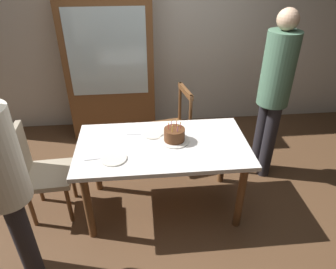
{
  "coord_description": "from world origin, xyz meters",
  "views": [
    {
      "loc": [
        -0.17,
        -2.32,
        2.3
      ],
      "look_at": [
        0.05,
        0.0,
        0.86
      ],
      "focal_mm": 32.91,
      "sensor_mm": 36.0,
      "label": 1
    }
  ],
  "objects": [
    {
      "name": "chair_spindle_back",
      "position": [
        0.15,
        0.75,
        0.46
      ],
      "size": [
        0.52,
        0.52,
        0.95
      ],
      "color": "brown",
      "rests_on": "ground"
    },
    {
      "name": "person_celebrant",
      "position": [
        -1.11,
        -0.66,
        0.96
      ],
      "size": [
        0.32,
        0.32,
        1.69
      ],
      "color": "#262328",
      "rests_on": "ground"
    },
    {
      "name": "fork_far_side",
      "position": [
        -0.24,
        0.19,
        0.76
      ],
      "size": [
        0.18,
        0.03,
        0.01
      ],
      "primitive_type": "cube",
      "rotation": [
        0.0,
        0.0,
        -0.09
      ],
      "color": "silver",
      "rests_on": "dining_table"
    },
    {
      "name": "dining_table",
      "position": [
        0.0,
        0.0,
        0.66
      ],
      "size": [
        1.56,
        0.85,
        0.76
      ],
      "color": "white",
      "rests_on": "ground"
    },
    {
      "name": "plate_far_side",
      "position": [
        -0.08,
        0.19,
        0.76
      ],
      "size": [
        0.22,
        0.22,
        0.01
      ],
      "primitive_type": "cylinder",
      "color": "silver",
      "rests_on": "dining_table"
    },
    {
      "name": "person_guest",
      "position": [
        1.19,
        0.47,
        1.05
      ],
      "size": [
        0.32,
        0.32,
        1.83
      ],
      "color": "#262328",
      "rests_on": "ground"
    },
    {
      "name": "chair_upholstered",
      "position": [
        -1.17,
        0.03,
        0.53
      ],
      "size": [
        0.47,
        0.46,
        0.95
      ],
      "color": "tan",
      "rests_on": "ground"
    },
    {
      "name": "back_wall",
      "position": [
        0.0,
        1.85,
        1.3
      ],
      "size": [
        6.4,
        0.1,
        2.6
      ],
      "primitive_type": "cube",
      "color": "beige",
      "rests_on": "ground"
    },
    {
      "name": "fork_near_celebrant",
      "position": [
        -0.59,
        -0.17,
        0.76
      ],
      "size": [
        0.18,
        0.04,
        0.01
      ],
      "primitive_type": "cube",
      "rotation": [
        0.0,
        0.0,
        0.12
      ],
      "color": "silver",
      "rests_on": "dining_table"
    },
    {
      "name": "ground",
      "position": [
        0.0,
        0.0,
        0.0
      ],
      "size": [
        6.4,
        6.4,
        0.0
      ],
      "primitive_type": "plane",
      "color": "brown"
    },
    {
      "name": "china_cabinet",
      "position": [
        -0.55,
        1.56,
        0.95
      ],
      "size": [
        1.1,
        0.45,
        1.9
      ],
      "color": "brown",
      "rests_on": "ground"
    },
    {
      "name": "birthday_cake",
      "position": [
        0.11,
        0.05,
        0.81
      ],
      "size": [
        0.28,
        0.28,
        0.19
      ],
      "color": "silver",
      "rests_on": "dining_table"
    },
    {
      "name": "plate_near_celebrant",
      "position": [
        -0.43,
        -0.19,
        0.76
      ],
      "size": [
        0.22,
        0.22,
        0.01
      ],
      "primitive_type": "cylinder",
      "color": "silver",
      "rests_on": "dining_table"
    }
  ]
}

